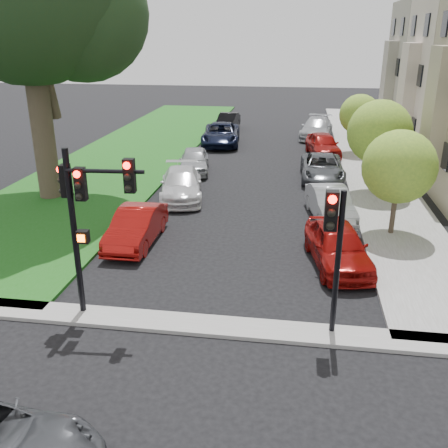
# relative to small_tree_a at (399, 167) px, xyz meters

# --- Properties ---
(ground) EXTENTS (140.00, 140.00, 0.00)m
(ground) POSITION_rel_small_tree_a_xyz_m (-6.20, -9.91, -2.89)
(ground) COLOR black
(ground) RESTS_ON ground
(grass_strip) EXTENTS (8.00, 44.00, 0.12)m
(grass_strip) POSITION_rel_small_tree_a_xyz_m (-15.20, 14.09, -2.83)
(grass_strip) COLOR #185513
(grass_strip) RESTS_ON ground
(sidewalk_right) EXTENTS (3.50, 44.00, 0.12)m
(sidewalk_right) POSITION_rel_small_tree_a_xyz_m (0.55, 14.09, -2.83)
(sidewalk_right) COLOR gray
(sidewalk_right) RESTS_ON ground
(sidewalk_cross) EXTENTS (60.00, 1.00, 0.12)m
(sidewalk_cross) POSITION_rel_small_tree_a_xyz_m (-6.20, -7.91, -2.83)
(sidewalk_cross) COLOR gray
(sidewalk_cross) RESTS_ON ground
(house_d) EXTENTS (7.70, 7.55, 15.97)m
(house_d) POSITION_rel_small_tree_a_xyz_m (6.25, 20.59, 4.05)
(house_d) COLOR gray
(house_d) RESTS_ON ground
(small_tree_a) EXTENTS (2.89, 2.89, 4.34)m
(small_tree_a) POSITION_rel_small_tree_a_xyz_m (0.00, 0.00, 0.00)
(small_tree_a) COLOR #4B4030
(small_tree_a) RESTS_ON ground
(small_tree_b) EXTENTS (3.19, 3.19, 4.79)m
(small_tree_b) POSITION_rel_small_tree_a_xyz_m (-0.00, 5.73, 0.30)
(small_tree_b) COLOR #4B4030
(small_tree_b) RESTS_ON ground
(small_tree_c) EXTENTS (2.68, 2.68, 4.03)m
(small_tree_c) POSITION_rel_small_tree_a_xyz_m (0.00, 14.93, -0.21)
(small_tree_c) COLOR #4B4030
(small_tree_c) RESTS_ON ground
(traffic_signal_main) EXTENTS (2.43, 0.63, 4.97)m
(traffic_signal_main) POSITION_rel_small_tree_a_xyz_m (-9.61, -7.68, 0.54)
(traffic_signal_main) COLOR black
(traffic_signal_main) RESTS_ON ground
(traffic_signal_secondary) EXTENTS (0.52, 0.42, 4.15)m
(traffic_signal_secondary) POSITION_rel_small_tree_a_xyz_m (-2.91, -7.72, 0.01)
(traffic_signal_secondary) COLOR black
(traffic_signal_secondary) RESTS_ON ground
(car_parked_0) EXTENTS (2.60, 4.72, 1.52)m
(car_parked_0) POSITION_rel_small_tree_a_xyz_m (-2.38, -3.22, -2.13)
(car_parked_0) COLOR maroon
(car_parked_0) RESTS_ON ground
(car_parked_1) EXTENTS (2.26, 4.51, 1.42)m
(car_parked_1) POSITION_rel_small_tree_a_xyz_m (-2.42, 1.59, -2.18)
(car_parked_1) COLOR #999BA0
(car_parked_1) RESTS_ON ground
(car_parked_2) EXTENTS (2.43, 5.08, 1.40)m
(car_parked_2) POSITION_rel_small_tree_a_xyz_m (-2.55, 8.05, -2.19)
(car_parked_2) COLOR #3F4247
(car_parked_2) RESTS_ON ground
(car_parked_3) EXTENTS (2.60, 4.76, 1.54)m
(car_parked_3) POSITION_rel_small_tree_a_xyz_m (-2.30, 14.05, -2.12)
(car_parked_3) COLOR maroon
(car_parked_3) RESTS_ON ground
(car_parked_4) EXTENTS (2.92, 5.67, 1.57)m
(car_parked_4) POSITION_rel_small_tree_a_xyz_m (-2.60, 20.16, -2.10)
(car_parked_4) COLOR #999BA0
(car_parked_4) RESTS_ON ground
(car_parked_5) EXTENTS (1.51, 4.29, 1.41)m
(car_parked_5) POSITION_rel_small_tree_a_xyz_m (-10.06, -2.36, -2.18)
(car_parked_5) COLOR maroon
(car_parked_5) RESTS_ON ground
(car_parked_6) EXTENTS (2.99, 5.26, 1.44)m
(car_parked_6) POSITION_rel_small_tree_a_xyz_m (-9.64, 3.57, -2.17)
(car_parked_6) COLOR silver
(car_parked_6) RESTS_ON ground
(car_parked_7) EXTENTS (2.36, 4.42, 1.43)m
(car_parked_7) POSITION_rel_small_tree_a_xyz_m (-10.02, 8.57, -2.17)
(car_parked_7) COLOR #999BA0
(car_parked_7) RESTS_ON ground
(car_parked_8) EXTENTS (3.17, 5.94, 1.59)m
(car_parked_8) POSITION_rel_small_tree_a_xyz_m (-9.65, 16.50, -2.09)
(car_parked_8) COLOR black
(car_parked_8) RESTS_ON ground
(car_parked_9) EXTENTS (1.73, 4.31, 1.39)m
(car_parked_9) POSITION_rel_small_tree_a_xyz_m (-10.03, 22.66, -2.19)
(car_parked_9) COLOR black
(car_parked_9) RESTS_ON ground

